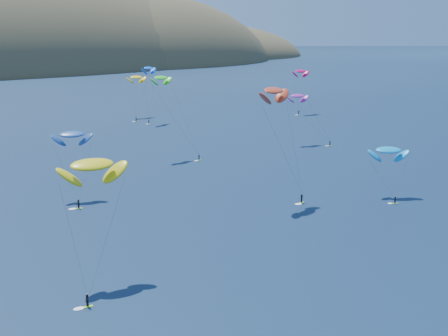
% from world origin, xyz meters
% --- Properties ---
extents(kitesurfer_2, '(11.76, 12.87, 21.39)m').
position_xyz_m(kitesurfer_2, '(-44.07, 59.94, 18.43)').
color(kitesurfer_2, '#9FE819').
rests_on(kitesurfer_2, ground).
extents(kitesurfer_3, '(11.33, 12.68, 25.83)m').
position_xyz_m(kitesurfer_3, '(7.17, 133.85, 23.73)').
color(kitesurfer_3, '#9FE819').
rests_on(kitesurfer_3, ground).
extents(kitesurfer_4, '(8.83, 6.85, 23.98)m').
position_xyz_m(kitesurfer_4, '(33.66, 194.48, 21.70)').
color(kitesurfer_4, '#9FE819').
rests_on(kitesurfer_4, ground).
extents(kitesurfer_5, '(9.80, 10.93, 13.35)m').
position_xyz_m(kitesurfer_5, '(31.28, 67.58, 10.82)').
color(kitesurfer_5, '#9FE819').
rests_on(kitesurfer_5, ground).
extents(kitesurfer_6, '(11.12, 12.17, 18.11)m').
position_xyz_m(kitesurfer_6, '(54.77, 128.26, 15.92)').
color(kitesurfer_6, '#9FE819').
rests_on(kitesurfer_6, ground).
extents(kitesurfer_8, '(8.71, 6.02, 20.91)m').
position_xyz_m(kitesurfer_8, '(101.07, 181.50, 18.45)').
color(kitesurfer_8, '#9FE819').
rests_on(kitesurfer_8, ground).
extents(kitesurfer_9, '(10.67, 9.07, 27.86)m').
position_xyz_m(kitesurfer_9, '(5.75, 78.48, 25.14)').
color(kitesurfer_9, '#9FE819').
rests_on(kitesurfer_9, ground).
extents(kitesurfer_10, '(9.48, 13.01, 17.29)m').
position_xyz_m(kitesurfer_10, '(-30.54, 106.33, 14.82)').
color(kitesurfer_10, '#9FE819').
rests_on(kitesurfer_10, ground).
extents(kitesurfer_11, '(11.50, 14.36, 19.16)m').
position_xyz_m(kitesurfer_11, '(36.56, 212.00, 16.72)').
color(kitesurfer_11, '#9FE819').
rests_on(kitesurfer_11, ground).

